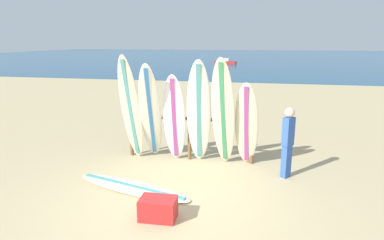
% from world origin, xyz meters
% --- Properties ---
extents(ground_plane, '(120.00, 120.00, 0.00)m').
position_xyz_m(ground_plane, '(0.00, 0.00, 0.00)').
color(ground_plane, tan).
extents(ocean_water, '(120.00, 80.00, 0.01)m').
position_xyz_m(ocean_water, '(0.00, 58.00, 0.00)').
color(ocean_water, navy).
rests_on(ocean_water, ground).
extents(surfboard_rack, '(3.15, 0.09, 1.19)m').
position_xyz_m(surfboard_rack, '(-0.22, 2.38, 0.78)').
color(surfboard_rack, brown).
rests_on(surfboard_rack, ground).
extents(surfboard_leaning_far_left, '(0.54, 0.76, 2.61)m').
position_xyz_m(surfboard_leaning_far_left, '(-1.57, 1.98, 1.30)').
color(surfboard_leaning_far_left, beige).
rests_on(surfboard_leaning_far_left, ground).
extents(surfboard_leaning_left, '(0.71, 1.26, 2.44)m').
position_xyz_m(surfboard_leaning_left, '(-1.08, 1.99, 1.22)').
color(surfboard_leaning_left, white).
rests_on(surfboard_leaning_left, ground).
extents(surfboard_leaning_center_left, '(0.58, 0.62, 2.17)m').
position_xyz_m(surfboard_leaning_center_left, '(-0.53, 2.11, 1.08)').
color(surfboard_leaning_center_left, white).
rests_on(surfboard_leaning_center_left, ground).
extents(surfboard_leaning_center, '(0.64, 0.73, 2.51)m').
position_xyz_m(surfboard_leaning_center, '(0.06, 2.12, 1.26)').
color(surfboard_leaning_center, white).
rests_on(surfboard_leaning_center, ground).
extents(surfboard_leaning_center_right, '(0.61, 0.93, 2.58)m').
position_xyz_m(surfboard_leaning_center_right, '(0.64, 1.97, 1.29)').
color(surfboard_leaning_center_right, beige).
rests_on(surfboard_leaning_center_right, ground).
extents(surfboard_leaning_right, '(0.59, 0.73, 2.04)m').
position_xyz_m(surfboard_leaning_right, '(1.16, 2.12, 1.02)').
color(surfboard_leaning_right, beige).
rests_on(surfboard_leaning_right, ground).
extents(surfboard_lying_on_sand, '(2.68, 1.25, 0.08)m').
position_xyz_m(surfboard_lying_on_sand, '(-0.99, 0.48, 0.04)').
color(surfboard_lying_on_sand, white).
rests_on(surfboard_lying_on_sand, ground).
extents(beachgoer_standing, '(0.28, 0.29, 1.54)m').
position_xyz_m(beachgoer_standing, '(2.05, 1.71, 0.85)').
color(beachgoer_standing, '#3359B2').
rests_on(beachgoer_standing, ground).
extents(small_boat_offshore, '(2.82, 1.03, 0.71)m').
position_xyz_m(small_boat_offshore, '(-2.94, 36.69, 0.26)').
color(small_boat_offshore, '#B22D28').
rests_on(small_boat_offshore, ocean_water).
extents(cooler_box, '(0.61, 0.42, 0.36)m').
position_xyz_m(cooler_box, '(-0.14, -0.48, 0.18)').
color(cooler_box, red).
rests_on(cooler_box, ground).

